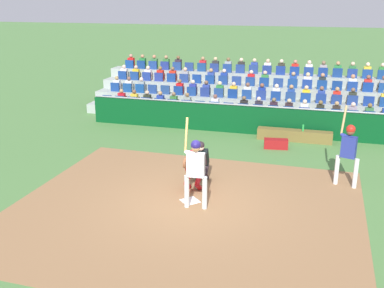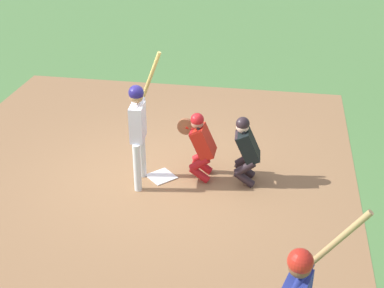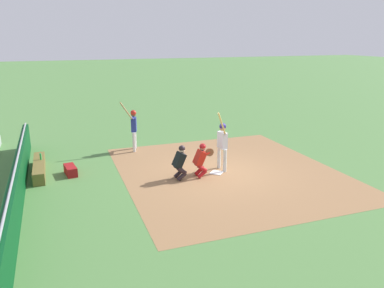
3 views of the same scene
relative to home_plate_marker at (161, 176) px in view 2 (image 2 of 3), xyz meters
name	(u,v)px [view 2 (image 2 of 3)]	position (x,y,z in m)	size (l,w,h in m)	color
ground_plane	(161,177)	(0.00, 0.00, -0.02)	(160.00, 160.00, 0.00)	#4D7B3F
infield_dirt_patch	(135,175)	(0.00, 0.50, -0.01)	(9.04, 8.02, 0.01)	#916944
home_plate_marker	(161,176)	(0.00, 0.00, 0.00)	(0.44, 0.44, 0.02)	white
batter_at_plate	(138,123)	(-0.23, 0.32, 1.16)	(0.66, 0.50, 2.36)	silver
catcher_crouching	(200,142)	(0.13, -0.69, 0.70)	(0.47, 0.71, 1.29)	#B5171B
home_plate_umpire	(246,147)	(0.09, -1.50, 0.68)	(0.48, 0.48, 1.29)	black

